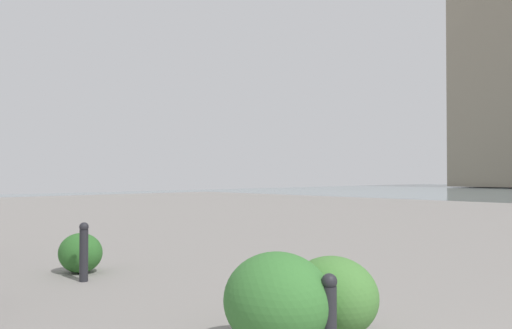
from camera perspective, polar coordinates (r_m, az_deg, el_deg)
name	(u,v)px	position (r m, az deg, el deg)	size (l,w,h in m)	color
building_annex	(509,87)	(75.04, 25.54, 7.58)	(10.71, 11.84, 25.31)	gray
bollard_near	(329,314)	(4.49, 7.90, -15.69)	(0.13, 0.13, 0.70)	#232328
bollard_mid	(84,251)	(7.88, -18.03, -8.80)	(0.13, 0.13, 0.83)	#232328
shrub_low	(333,296)	(5.08, 8.24, -13.87)	(0.87, 0.79, 0.74)	#477F38
shrub_round	(80,253)	(8.60, -18.36, -9.01)	(0.71, 0.64, 0.60)	#2D6628
shrub_wide	(278,301)	(4.66, 2.34, -14.47)	(0.98, 0.88, 0.84)	#387533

